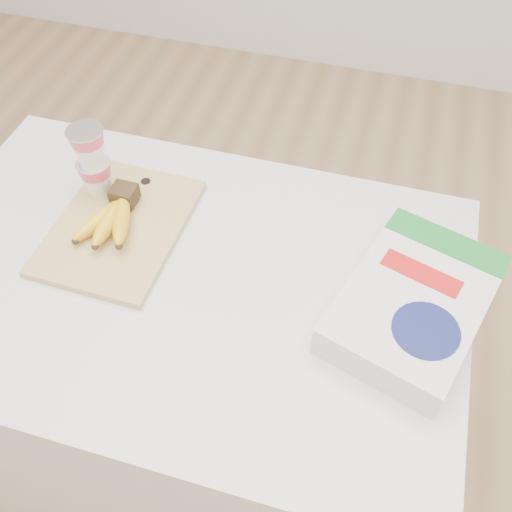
# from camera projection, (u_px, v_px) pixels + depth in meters

# --- Properties ---
(table) EXTENTS (1.04, 0.69, 0.78)m
(table) POSITION_uv_depth(u_px,v_px,m) (199.00, 375.00, 1.35)
(table) COLOR silver
(table) RESTS_ON ground
(cutting_board) EXTENTS (0.25, 0.33, 0.02)m
(cutting_board) POSITION_uv_depth(u_px,v_px,m) (119.00, 227.00, 1.11)
(cutting_board) COLOR tan
(cutting_board) RESTS_ON table
(bananas) EXTENTS (0.12, 0.17, 0.05)m
(bananas) POSITION_uv_depth(u_px,v_px,m) (112.00, 216.00, 1.09)
(bananas) COLOR #382816
(bananas) RESTS_ON cutting_board
(yogurt_stack) EXTENTS (0.07, 0.07, 0.16)m
(yogurt_stack) POSITION_uv_depth(u_px,v_px,m) (92.00, 161.00, 1.09)
(yogurt_stack) COLOR white
(yogurt_stack) RESTS_ON cutting_board
(cereal_box) EXTENTS (0.30, 0.37, 0.07)m
(cereal_box) POSITION_uv_depth(u_px,v_px,m) (414.00, 303.00, 0.97)
(cereal_box) COLOR silver
(cereal_box) RESTS_ON table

